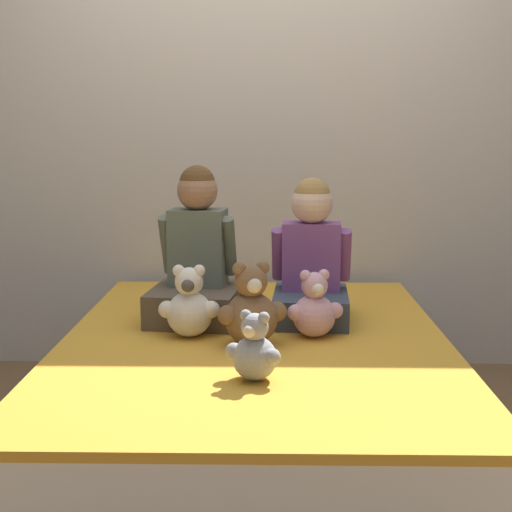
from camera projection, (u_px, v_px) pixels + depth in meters
The scene contains 9 objects.
ground_plane at pixel (255, 450), 2.80m from camera, with size 14.00×14.00×0.00m, color brown.
wall_behind_bed at pixel (259, 128), 3.66m from camera, with size 8.00×0.06×2.50m.
bed at pixel (255, 395), 2.76m from camera, with size 1.47×2.00×0.46m.
child_on_left at pixel (197, 262), 2.95m from camera, with size 0.40×0.43×0.64m.
child_on_right at pixel (311, 263), 2.94m from camera, with size 0.34×0.40×0.59m.
teddy_bear_held_by_left_child at pixel (189, 307), 2.71m from camera, with size 0.23×0.18×0.28m.
teddy_bear_held_by_right_child at pixel (314, 309), 2.70m from camera, with size 0.21×0.16×0.26m.
teddy_bear_between_children at pixel (251, 310), 2.60m from camera, with size 0.25×0.20×0.31m.
teddy_bear_at_foot_of_bed at pixel (255, 351), 2.24m from camera, with size 0.18×0.14×0.22m.
Camera 1 is at (0.05, -2.62, 1.25)m, focal length 50.00 mm.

